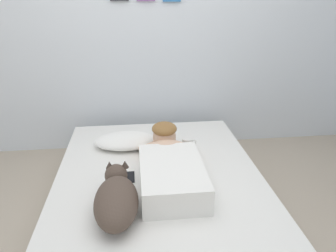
% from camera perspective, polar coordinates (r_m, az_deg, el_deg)
% --- Properties ---
extents(ground_plane, '(12.97, 12.97, 0.00)m').
position_cam_1_polar(ground_plane, '(2.23, -0.92, -20.74)').
color(ground_plane, tan).
extents(back_wall, '(4.49, 0.12, 2.50)m').
position_cam_1_polar(back_wall, '(3.15, -3.89, 17.92)').
color(back_wall, silver).
rests_on(back_wall, ground).
extents(bed, '(1.54, 1.94, 0.32)m').
position_cam_1_polar(bed, '(2.41, -1.63, -11.89)').
color(bed, gray).
rests_on(bed, ground).
extents(pillow, '(0.52, 0.32, 0.11)m').
position_cam_1_polar(pillow, '(2.70, -7.74, -2.67)').
color(pillow, white).
rests_on(pillow, bed).
extents(person_lying, '(0.43, 0.92, 0.27)m').
position_cam_1_polar(person_lying, '(2.23, 0.27, -6.97)').
color(person_lying, white).
rests_on(person_lying, bed).
extents(dog, '(0.26, 0.57, 0.21)m').
position_cam_1_polar(dog, '(1.93, -9.41, -12.89)').
color(dog, '#4C3D33').
rests_on(dog, bed).
extents(coffee_cup, '(0.12, 0.09, 0.07)m').
position_cam_1_polar(coffee_cup, '(2.69, 3.56, -3.00)').
color(coffee_cup, white).
rests_on(coffee_cup, bed).
extents(cell_phone, '(0.07, 0.14, 0.01)m').
position_cam_1_polar(cell_phone, '(2.29, -6.99, -9.22)').
color(cell_phone, black).
rests_on(cell_phone, bed).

